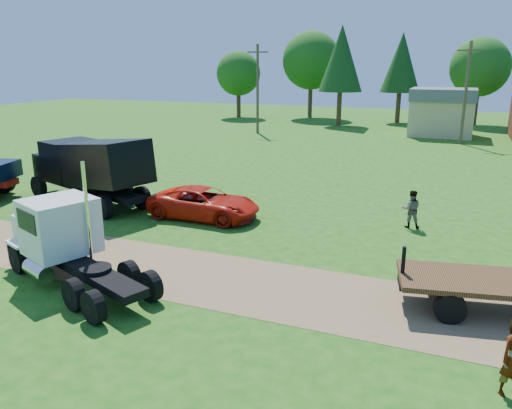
% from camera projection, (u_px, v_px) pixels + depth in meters
% --- Properties ---
extents(ground, '(140.00, 140.00, 0.00)m').
position_uv_depth(ground, '(254.00, 285.00, 16.60)').
color(ground, '#185111').
rests_on(ground, ground).
extents(dirt_track, '(120.00, 4.20, 0.01)m').
position_uv_depth(dirt_track, '(254.00, 285.00, 16.60)').
color(dirt_track, brown).
rests_on(dirt_track, ground).
extents(white_semi_tractor, '(6.88, 4.37, 4.11)m').
position_uv_depth(white_semi_tractor, '(62.00, 239.00, 16.89)').
color(white_semi_tractor, black).
rests_on(white_semi_tractor, ground).
extents(black_dump_truck, '(8.60, 4.95, 3.67)m').
position_uv_depth(black_dump_truck, '(90.00, 166.00, 25.66)').
color(black_dump_truck, black).
rests_on(black_dump_truck, ground).
extents(orange_pickup, '(5.31, 2.47, 1.47)m').
position_uv_depth(orange_pickup, '(204.00, 203.00, 23.63)').
color(orange_pickup, red).
rests_on(orange_pickup, ground).
extents(spectator_b, '(0.93, 0.78, 1.72)m').
position_uv_depth(spectator_b, '(411.00, 209.00, 22.23)').
color(spectator_b, '#999999').
rests_on(spectator_b, ground).
extents(tan_shed, '(6.20, 5.40, 4.70)m').
position_uv_depth(tan_shed, '(442.00, 112.00, 50.13)').
color(tan_shed, tan).
rests_on(tan_shed, ground).
extents(utility_poles, '(42.20, 0.28, 9.00)m').
position_uv_depth(utility_poles, '(466.00, 91.00, 44.33)').
color(utility_poles, '#493D29').
rests_on(utility_poles, ground).
extents(tree_row, '(56.12, 13.76, 11.35)m').
position_uv_depth(tree_row, '(424.00, 66.00, 58.50)').
color(tree_row, '#3C2418').
rests_on(tree_row, ground).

